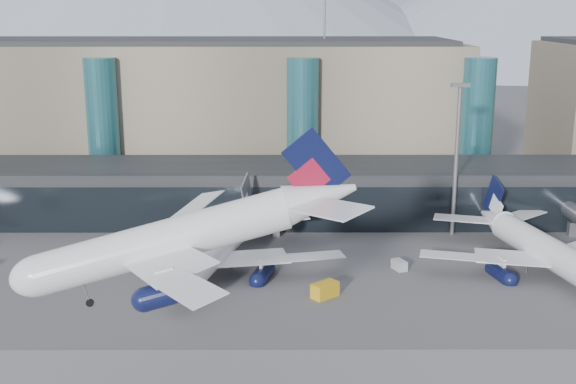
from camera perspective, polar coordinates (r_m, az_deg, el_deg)
The scene contains 12 objects.
ground at distance 78.82m, azimuth -1.41°, elevation -14.01°, with size 900.00×900.00×0.00m, color #515154.
concourse at distance 131.17m, azimuth -0.90°, elevation 0.01°, with size 170.00×27.00×10.00m.
terminal_main at distance 163.07m, azimuth -9.63°, elevation 6.39°, with size 130.00×30.00×31.00m.
teal_towers at distance 146.22m, azimuth -6.73°, elevation 5.03°, with size 116.40×19.40×46.00m.
lightmast_mid at distance 122.89m, azimuth 13.19°, elevation 3.17°, with size 3.00×1.20×25.60m.
hero_jet at distance 64.35m, azimuth -7.21°, elevation -2.58°, with size 32.60×32.97×10.66m.
jet_parked_mid at distance 107.44m, azimuth -5.30°, elevation -3.42°, with size 38.14×39.26×12.62m.
jet_parked_right at distance 113.21m, azimuth 18.93°, elevation -3.30°, with size 37.27×38.09×12.26m.
veh_b at distance 118.53m, azimuth -9.03°, elevation -3.91°, with size 2.34×1.44×1.35m, color gold.
veh_d at distance 119.47m, azimuth 20.52°, elevation -4.41°, with size 3.16×1.69×1.80m, color silver.
veh_g at distance 107.92m, azimuth 8.78°, elevation -5.72°, with size 2.45×1.43×1.43m, color silver.
veh_h at distance 97.00m, azimuth 2.93°, elevation -7.73°, with size 3.64×1.91×2.01m, color gold.
Camera 1 is at (1.70, -69.36, 37.41)m, focal length 45.00 mm.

